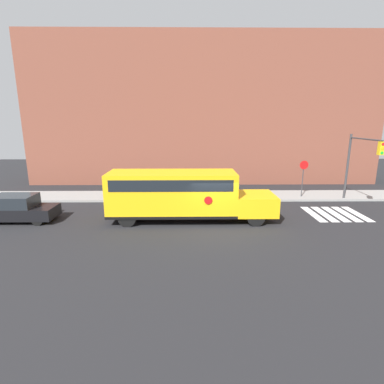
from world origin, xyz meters
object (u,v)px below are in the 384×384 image
Objects in this scene: school_bus at (181,193)px; stop_sign at (303,174)px; traffic_light at (359,158)px; parked_car at (18,209)px.

school_bus is 3.35× the size of stop_sign.
school_bus is 12.61m from traffic_light.
school_bus is at bearing -165.06° from traffic_light.
parked_car is at bearing -179.57° from school_bus.
parked_car is at bearing -164.75° from stop_sign.
parked_car is (-9.51, -0.07, -0.88)m from school_bus.
parked_car is 1.43× the size of stop_sign.
school_bus is at bearing -151.15° from stop_sign.
school_bus is 2.00× the size of traffic_light.
stop_sign is at bearing 149.69° from traffic_light.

